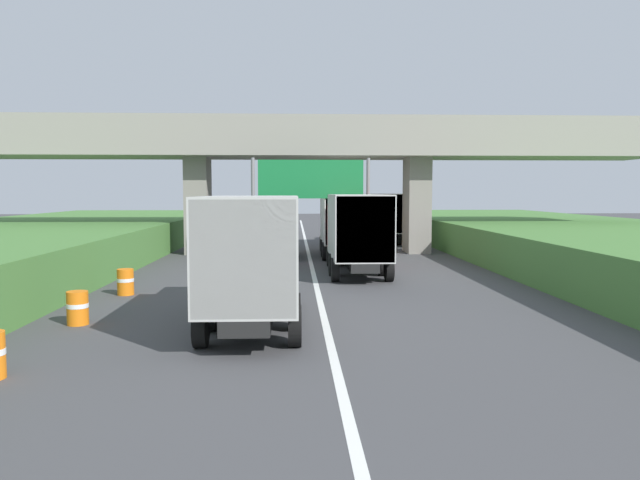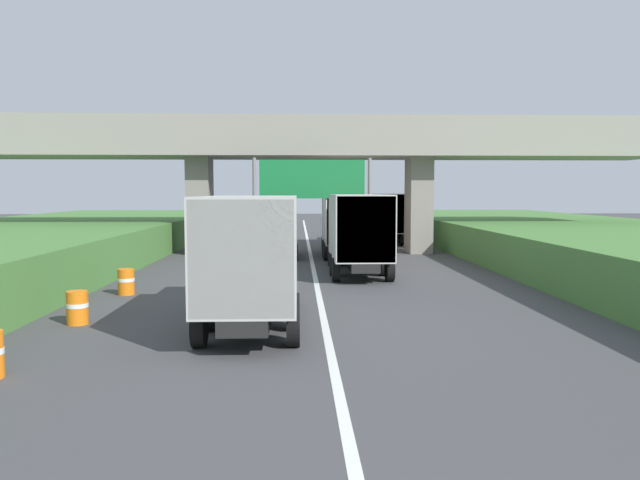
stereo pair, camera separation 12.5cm
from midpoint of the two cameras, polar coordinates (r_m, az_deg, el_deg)
lane_centre_stripe at (r=28.55m, az=-0.52°, el=-2.60°), size 0.20×96.46×0.01m
overpass_bridge at (r=35.46m, az=-0.85°, el=8.20°), size 40.00×4.80×7.73m
overhead_highway_sign at (r=30.12m, az=-0.62°, el=5.10°), size 5.88×0.18×5.23m
truck_white at (r=16.12m, az=-6.07°, el=-1.23°), size 2.44×7.30×3.44m
truck_red at (r=26.21m, az=3.67°, el=0.99°), size 2.44×7.30×3.44m
truck_green at (r=42.79m, az=5.79°, el=2.33°), size 2.44×7.30×3.44m
truck_orange at (r=33.70m, az=2.36°, el=1.77°), size 2.44×7.30×3.44m
car_silver at (r=32.69m, az=-3.60°, el=-0.21°), size 1.86×4.10×1.72m
construction_barrel_2 at (r=17.58m, az=-21.61°, el=-5.90°), size 0.57×0.57×0.90m
construction_barrel_3 at (r=22.05m, az=-17.58°, el=-3.73°), size 0.57×0.57×0.90m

